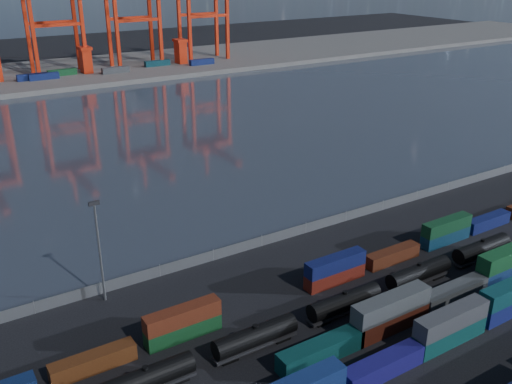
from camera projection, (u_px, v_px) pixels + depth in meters
ground at (366, 323)px, 82.35m from camera, size 700.00×700.00×0.00m
harbor_water at (118, 140)px, 164.42m from camera, size 700.00×700.00×0.00m
far_quay at (35, 76)px, 246.12m from camera, size 700.00×70.00×2.00m
container_row_mid at (350, 336)px, 76.60m from camera, size 141.79×2.61×5.57m
container_row_north at (337, 272)px, 92.19m from camera, size 140.58×2.24×4.77m
tanker_string at (302, 319)px, 79.99m from camera, size 90.10×2.71×3.87m
waterfront_fence at (262, 241)px, 103.85m from camera, size 160.12×0.12×2.20m
yard_light_mast at (99, 246)px, 84.36m from camera, size 1.60×0.40×16.60m
quay_containers at (13, 79)px, 228.47m from camera, size 172.58×10.99×2.60m
straddle_carriers at (31, 64)px, 234.45m from camera, size 140.00×7.00×11.10m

